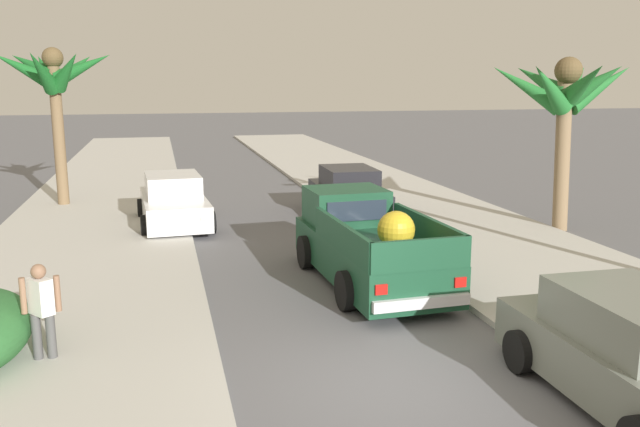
{
  "coord_description": "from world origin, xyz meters",
  "views": [
    {
      "loc": [
        -3.13,
        -8.18,
        4.25
      ],
      "look_at": [
        0.43,
        6.42,
        1.2
      ],
      "focal_mm": 37.04,
      "sensor_mm": 36.0,
      "label": 1
    }
  ],
  "objects": [
    {
      "name": "ground_plane",
      "position": [
        0.0,
        0.0,
        0.0
      ],
      "size": [
        160.0,
        160.0,
        0.0
      ],
      "primitive_type": "plane",
      "color": "slate"
    },
    {
      "name": "sidewalk_left",
      "position": [
        -5.05,
        12.0,
        0.06
      ],
      "size": [
        5.35,
        60.0,
        0.12
      ],
      "primitive_type": "cube",
      "color": "beige",
      "rests_on": "ground"
    },
    {
      "name": "sidewalk_right",
      "position": [
        5.05,
        12.0,
        0.06
      ],
      "size": [
        5.35,
        60.0,
        0.12
      ],
      "primitive_type": "cube",
      "color": "beige",
      "rests_on": "ground"
    },
    {
      "name": "curb_left",
      "position": [
        -3.78,
        12.0,
        0.05
      ],
      "size": [
        0.16,
        60.0,
        0.1
      ],
      "primitive_type": "cube",
      "color": "silver",
      "rests_on": "ground"
    },
    {
      "name": "curb_right",
      "position": [
        3.78,
        12.0,
        0.05
      ],
      "size": [
        0.16,
        60.0,
        0.1
      ],
      "primitive_type": "cube",
      "color": "silver",
      "rests_on": "ground"
    },
    {
      "name": "pickup_truck",
      "position": [
        1.07,
        4.83,
        0.79
      ],
      "size": [
        2.38,
        5.29,
        1.8
      ],
      "color": "#19472D",
      "rests_on": "ground"
    },
    {
      "name": "car_left_near",
      "position": [
        -2.8,
        11.42,
        0.71
      ],
      "size": [
        2.21,
        4.34,
        1.54
      ],
      "color": "silver",
      "rests_on": "ground"
    },
    {
      "name": "car_right_near",
      "position": [
        2.66,
        11.77,
        0.71
      ],
      "size": [
        2.11,
        4.3,
        1.54
      ],
      "color": "black",
      "rests_on": "ground"
    },
    {
      "name": "car_left_mid",
      "position": [
        2.78,
        -1.3,
        0.71
      ],
      "size": [
        2.05,
        4.27,
        1.54
      ],
      "color": "slate",
      "rests_on": "ground"
    },
    {
      "name": "palm_tree_right_fore",
      "position": [
        -6.4,
        15.31,
        4.34
      ],
      "size": [
        3.84,
        3.7,
        5.32
      ],
      "color": "brown",
      "rests_on": "ground"
    },
    {
      "name": "palm_tree_left_mid",
      "position": [
        7.93,
        8.32,
        3.89
      ],
      "size": [
        4.11,
        3.95,
        4.89
      ],
      "color": "#846B4C",
      "rests_on": "ground"
    },
    {
      "name": "pedestrian",
      "position": [
        -4.95,
        1.89,
        0.91
      ],
      "size": [
        0.57,
        0.43,
        1.59
      ],
      "color": "#4C4C4C",
      "rests_on": "ground"
    }
  ]
}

